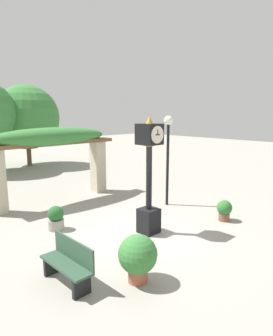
# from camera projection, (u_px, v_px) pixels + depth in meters

# --- Properties ---
(ground_plane) EXTENTS (60.00, 60.00, 0.00)m
(ground_plane) POSITION_uv_depth(u_px,v_px,m) (137.00, 235.00, 8.40)
(ground_plane) COLOR gray
(pedestal_clock) EXTENTS (0.57, 0.61, 3.30)m
(pedestal_clock) POSITION_uv_depth(u_px,v_px,m) (149.00, 177.00, 8.30)
(pedestal_clock) COLOR black
(pedestal_clock) RESTS_ON ground
(pergola) EXTENTS (5.30, 1.10, 2.85)m
(pergola) POSITION_uv_depth(u_px,v_px,m) (52.00, 145.00, 11.25)
(pergola) COLOR #BCB299
(pergola) RESTS_ON ground
(potted_plant_near_left) EXTENTS (0.47, 0.47, 0.71)m
(potted_plant_near_left) POSITION_uv_depth(u_px,v_px,m) (56.00, 218.00, 8.75)
(potted_plant_near_left) COLOR gray
(potted_plant_near_left) RESTS_ON ground
(potted_plant_near_right) EXTENTS (0.80, 0.80, 0.99)m
(potted_plant_near_right) POSITION_uv_depth(u_px,v_px,m) (138.00, 256.00, 6.00)
(potted_plant_near_right) COLOR #9E563D
(potted_plant_near_right) RESTS_ON ground
(potted_plant_far_left) EXTENTS (0.48, 0.48, 0.67)m
(potted_plant_far_left) POSITION_uv_depth(u_px,v_px,m) (224.00, 210.00, 9.47)
(potted_plant_far_left) COLOR brown
(potted_plant_far_left) RESTS_ON ground
(park_bench) EXTENTS (0.42, 1.38, 0.89)m
(park_bench) POSITION_uv_depth(u_px,v_px,m) (68.00, 263.00, 5.97)
(park_bench) COLOR #2D4C38
(park_bench) RESTS_ON ground
(lamp_post) EXTENTS (0.33, 0.33, 3.28)m
(lamp_post) POSITION_uv_depth(u_px,v_px,m) (168.00, 142.00, 10.77)
(lamp_post) COLOR black
(lamp_post) RESTS_ON ground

